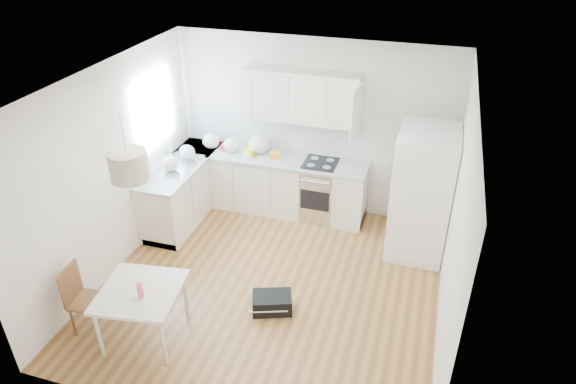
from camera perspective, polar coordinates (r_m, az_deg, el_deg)
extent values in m
plane|color=brown|center=(6.77, -1.95, -10.29)|extent=(4.20, 4.20, 0.00)
plane|color=white|center=(5.42, -2.45, 11.96)|extent=(4.20, 4.20, 0.00)
plane|color=white|center=(7.78, 2.82, 7.16)|extent=(4.20, 0.00, 4.20)
plane|color=white|center=(6.88, -19.00, 2.19)|extent=(0.00, 4.20, 4.20)
plane|color=white|center=(5.75, 18.12, -3.48)|extent=(0.00, 4.20, 4.20)
cube|color=#BFE0F9|center=(7.58, -14.65, 8.82)|extent=(0.02, 1.00, 1.00)
cube|color=silver|center=(8.08, -1.99, 0.90)|extent=(3.00, 0.60, 0.88)
cube|color=silver|center=(8.04, -11.51, 0.09)|extent=(0.60, 1.80, 0.88)
cube|color=#A0A3A5|center=(7.86, -2.05, 3.83)|extent=(3.02, 0.64, 0.04)
cube|color=#A0A3A5|center=(7.82, -11.85, 3.00)|extent=(0.64, 1.82, 0.04)
cube|color=white|center=(7.98, -1.42, 6.72)|extent=(3.00, 0.01, 0.58)
cube|color=white|center=(7.82, -14.00, 5.28)|extent=(0.01, 1.80, 0.58)
cube|color=silver|center=(7.48, 1.48, 10.54)|extent=(1.70, 0.32, 0.75)
cube|color=beige|center=(5.90, -16.13, -10.60)|extent=(0.96, 0.96, 0.04)
cylinder|color=silver|center=(6.04, -20.26, -14.66)|extent=(0.05, 0.05, 0.64)
cylinder|color=silver|center=(5.76, -13.68, -15.96)|extent=(0.05, 0.05, 0.64)
cylinder|color=silver|center=(6.49, -17.40, -10.37)|extent=(0.05, 0.05, 0.64)
cylinder|color=silver|center=(6.24, -11.30, -11.33)|extent=(0.05, 0.05, 0.64)
cylinder|color=#F44376|center=(5.72, -16.12, -10.29)|extent=(0.07, 0.07, 0.23)
cube|color=black|center=(6.36, -1.77, -12.19)|extent=(0.55, 0.45, 0.22)
cylinder|color=#B5A58B|center=(5.06, -17.30, 2.82)|extent=(0.40, 0.40, 0.29)
ellipsoid|color=white|center=(8.16, -8.56, 5.63)|extent=(0.27, 0.23, 0.24)
ellipsoid|color=white|center=(8.00, -6.32, 5.19)|extent=(0.25, 0.21, 0.22)
ellipsoid|color=white|center=(7.92, -3.26, 5.32)|extent=(0.32, 0.27, 0.29)
ellipsoid|color=white|center=(7.89, -11.16, 4.38)|extent=(0.24, 0.21, 0.22)
ellipsoid|color=white|center=(7.59, -12.94, 3.12)|extent=(0.25, 0.22, 0.23)
cube|color=orange|center=(7.78, -1.46, 4.11)|extent=(0.17, 0.13, 0.10)
cube|color=gold|center=(7.88, -4.34, 4.41)|extent=(0.18, 0.14, 0.11)
cube|color=red|center=(8.10, -6.88, 5.01)|extent=(0.18, 0.15, 0.11)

